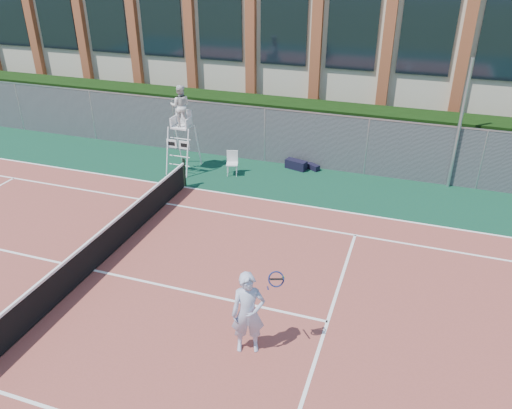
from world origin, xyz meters
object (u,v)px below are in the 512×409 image
(umpire_chair, at_px, (181,108))
(plastic_chair, at_px, (232,161))
(steel_pole, at_px, (460,126))
(tennis_player, at_px, (248,313))

(umpire_chair, xyz_separation_m, plastic_chair, (1.94, 0.16, -1.90))
(plastic_chair, bearing_deg, umpire_chair, -175.20)
(umpire_chair, distance_m, plastic_chair, 2.72)
(steel_pole, xyz_separation_m, umpire_chair, (-9.77, -1.66, 0.15))
(plastic_chair, bearing_deg, tennis_player, -66.63)
(umpire_chair, relative_size, plastic_chair, 3.66)
(steel_pole, distance_m, umpire_chair, 9.91)
(umpire_chair, height_order, tennis_player, umpire_chair)
(steel_pole, bearing_deg, plastic_chair, -169.21)
(umpire_chair, xyz_separation_m, tennis_player, (5.66, -8.45, -1.43))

